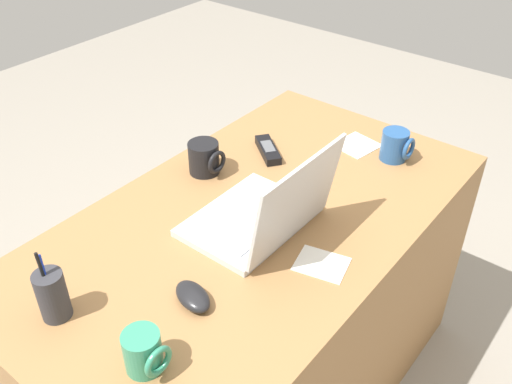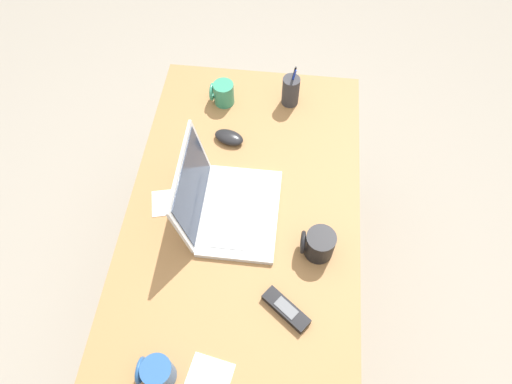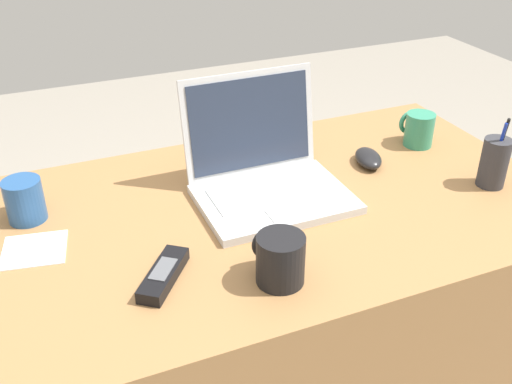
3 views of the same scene
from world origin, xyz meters
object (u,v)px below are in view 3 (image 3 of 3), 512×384
at_px(cordless_phone, 164,275).
at_px(pen_holder, 494,162).
at_px(coffee_mug_spare, 280,258).
at_px(laptop, 266,173).
at_px(computer_mouse, 368,158).
at_px(coffee_mug_tall, 24,199).
at_px(coffee_mug_white, 418,129).

relative_size(cordless_phone, pen_holder, 0.85).
height_order(coffee_mug_spare, cordless_phone, coffee_mug_spare).
height_order(laptop, computer_mouse, laptop).
bearing_deg(coffee_mug_tall, coffee_mug_spare, -44.28).
xyz_separation_m(computer_mouse, pen_holder, (0.20, -0.20, 0.04)).
bearing_deg(computer_mouse, pen_holder, -27.46).
bearing_deg(cordless_phone, pen_holder, 3.37).
bearing_deg(laptop, coffee_mug_tall, 168.91).
xyz_separation_m(laptop, coffee_mug_spare, (-0.10, -0.29, -0.00)).
bearing_deg(coffee_mug_white, laptop, -170.55).
bearing_deg(pen_holder, coffee_mug_white, 96.10).
height_order(coffee_mug_tall, pen_holder, pen_holder).
height_order(coffee_mug_tall, coffee_mug_spare, coffee_mug_spare).
bearing_deg(computer_mouse, cordless_phone, -140.60).
relative_size(coffee_mug_tall, coffee_mug_spare, 0.92).
bearing_deg(cordless_phone, laptop, 35.97).
relative_size(coffee_mug_tall, pen_holder, 0.54).
xyz_separation_m(coffee_mug_white, coffee_mug_spare, (-0.56, -0.37, 0.00)).
bearing_deg(laptop, pen_holder, -18.82).
bearing_deg(coffee_mug_tall, laptop, -11.09).
relative_size(coffee_mug_tall, cordless_phone, 0.63).
bearing_deg(coffee_mug_spare, cordless_phone, 157.71).
height_order(laptop, pen_holder, laptop).
bearing_deg(coffee_mug_white, coffee_mug_tall, 178.74).
relative_size(computer_mouse, coffee_mug_spare, 1.05).
bearing_deg(coffee_mug_spare, pen_holder, 11.92).
xyz_separation_m(coffee_mug_white, cordless_phone, (-0.75, -0.29, -0.03)).
height_order(coffee_mug_white, coffee_mug_tall, coffee_mug_tall).
xyz_separation_m(coffee_mug_tall, cordless_phone, (0.21, -0.31, -0.03)).
bearing_deg(cordless_phone, coffee_mug_spare, -22.29).
xyz_separation_m(cordless_phone, pen_holder, (0.78, 0.05, 0.05)).
distance_m(laptop, coffee_mug_tall, 0.51).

